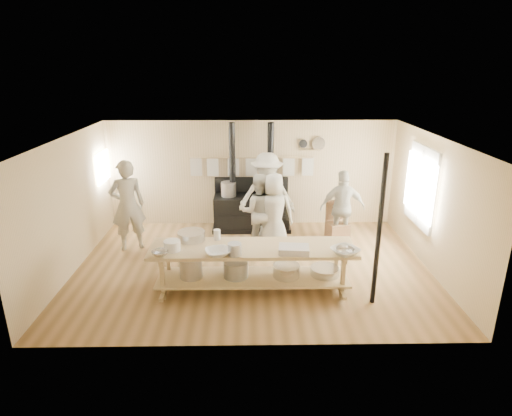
# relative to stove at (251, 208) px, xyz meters

# --- Properties ---
(ground) EXTENTS (7.00, 7.00, 0.00)m
(ground) POSITION_rel_stove_xyz_m (0.01, -2.12, -0.52)
(ground) COLOR brown
(ground) RESTS_ON ground
(room_shell) EXTENTS (7.00, 7.00, 7.00)m
(room_shell) POSITION_rel_stove_xyz_m (0.01, -2.12, 1.10)
(room_shell) COLOR tan
(room_shell) RESTS_ON ground
(window_right) EXTENTS (0.09, 1.50, 1.65)m
(window_right) POSITION_rel_stove_xyz_m (3.48, -1.52, 0.98)
(window_right) COLOR beige
(window_right) RESTS_ON ground
(left_opening) EXTENTS (0.00, 0.90, 0.90)m
(left_opening) POSITION_rel_stove_xyz_m (-3.44, -0.12, 1.08)
(left_opening) COLOR white
(left_opening) RESTS_ON ground
(stove) EXTENTS (1.90, 0.75, 2.60)m
(stove) POSITION_rel_stove_xyz_m (0.00, 0.00, 0.00)
(stove) COLOR black
(stove) RESTS_ON ground
(towel_rail) EXTENTS (3.00, 0.04, 0.47)m
(towel_rail) POSITION_rel_stove_xyz_m (0.01, 0.28, 1.04)
(towel_rail) COLOR tan
(towel_rail) RESTS_ON ground
(back_wall_shelf) EXTENTS (0.63, 0.14, 0.32)m
(back_wall_shelf) POSITION_rel_stove_xyz_m (1.47, 0.32, 1.48)
(back_wall_shelf) COLOR tan
(back_wall_shelf) RESTS_ON ground
(prep_table) EXTENTS (3.60, 0.90, 0.85)m
(prep_table) POSITION_rel_stove_xyz_m (-0.00, -3.02, -0.00)
(prep_table) COLOR tan
(prep_table) RESTS_ON ground
(support_post) EXTENTS (0.08, 0.08, 2.60)m
(support_post) POSITION_rel_stove_xyz_m (2.06, -3.47, 0.78)
(support_post) COLOR black
(support_post) RESTS_ON ground
(cook_far_left) EXTENTS (0.86, 0.73, 2.00)m
(cook_far_left) POSITION_rel_stove_xyz_m (-2.66, -1.14, 0.48)
(cook_far_left) COLOR #BBB9A5
(cook_far_left) RESTS_ON ground
(cook_left) EXTENTS (0.82, 0.64, 1.68)m
(cook_left) POSITION_rel_stove_xyz_m (0.15, -1.12, 0.32)
(cook_left) COLOR #BBB9A5
(cook_left) RESTS_ON ground
(cook_center) EXTENTS (0.85, 0.56, 1.72)m
(cook_center) POSITION_rel_stove_xyz_m (0.48, -1.24, 0.34)
(cook_center) COLOR #BBB9A5
(cook_center) RESTS_ON ground
(cook_right) EXTENTS (1.01, 0.44, 1.70)m
(cook_right) POSITION_rel_stove_xyz_m (2.01, -0.96, 0.33)
(cook_right) COLOR #BBB9A5
(cook_right) RESTS_ON ground
(cook_by_window) EXTENTS (1.37, 0.89, 1.99)m
(cook_by_window) POSITION_rel_stove_xyz_m (0.36, -0.46, 0.47)
(cook_by_window) COLOR #BBB9A5
(cook_by_window) RESTS_ON ground
(chair) EXTENTS (0.53, 0.53, 0.95)m
(chair) POSITION_rel_stove_xyz_m (1.94, -0.89, -0.24)
(chair) COLOR #503420
(chair) RESTS_ON ground
(bowl_white_a) EXTENTS (0.51, 0.51, 0.10)m
(bowl_white_a) POSITION_rel_stove_xyz_m (-0.58, -3.35, 0.38)
(bowl_white_a) COLOR white
(bowl_white_a) RESTS_ON prep_table
(bowl_steel_a) EXTENTS (0.38, 0.38, 0.09)m
(bowl_steel_a) POSITION_rel_stove_xyz_m (-1.54, -3.35, 0.37)
(bowl_steel_a) COLOR silver
(bowl_steel_a) RESTS_ON prep_table
(bowl_white_b) EXTENTS (0.62, 0.62, 0.11)m
(bowl_white_b) POSITION_rel_stove_xyz_m (1.56, -3.35, 0.38)
(bowl_white_b) COLOR white
(bowl_white_b) RESTS_ON prep_table
(bowl_steel_b) EXTENTS (0.44, 0.44, 0.10)m
(bowl_steel_b) POSITION_rel_stove_xyz_m (1.56, -3.35, 0.38)
(bowl_steel_b) COLOR silver
(bowl_steel_b) RESTS_ON prep_table
(roasting_pan) EXTENTS (0.54, 0.38, 0.11)m
(roasting_pan) POSITION_rel_stove_xyz_m (0.70, -3.27, 0.39)
(roasting_pan) COLOR #B2B2B7
(roasting_pan) RESTS_ON prep_table
(mixing_bowl_large) EXTENTS (0.60, 0.60, 0.16)m
(mixing_bowl_large) POSITION_rel_stove_xyz_m (-1.10, -2.69, 0.41)
(mixing_bowl_large) COLOR silver
(mixing_bowl_large) RESTS_ON prep_table
(bucket_galv) EXTENTS (0.28, 0.28, 0.21)m
(bucket_galv) POSITION_rel_stove_xyz_m (-0.30, -3.35, 0.43)
(bucket_galv) COLOR gray
(bucket_galv) RESTS_ON prep_table
(deep_bowl_enamel) EXTENTS (0.36, 0.36, 0.18)m
(deep_bowl_enamel) POSITION_rel_stove_xyz_m (-1.37, -3.15, 0.42)
(deep_bowl_enamel) COLOR white
(deep_bowl_enamel) RESTS_ON prep_table
(pitcher) EXTENTS (0.15, 0.15, 0.19)m
(pitcher) POSITION_rel_stove_xyz_m (-0.64, -2.69, 0.42)
(pitcher) COLOR white
(pitcher) RESTS_ON prep_table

